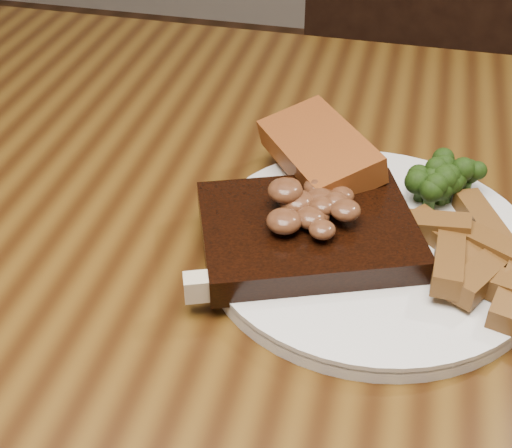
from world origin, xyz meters
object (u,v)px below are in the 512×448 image
at_px(plate, 371,249).
at_px(steak, 308,232).
at_px(garlic_bread, 318,170).
at_px(potato_wedges, 468,259).
at_px(chair_far, 423,141).
at_px(dining_table, 257,332).

relative_size(plate, steak, 1.61).
relative_size(garlic_bread, potato_wedges, 1.13).
height_order(chair_far, potato_wedges, chair_far).
bearing_deg(dining_table, chair_far, 79.00).
distance_m(dining_table, garlic_bread, 0.16).
bearing_deg(chair_far, garlic_bread, 86.76).
distance_m(dining_table, steak, 0.12).
relative_size(plate, potato_wedges, 2.55).
height_order(dining_table, garlic_bread, garlic_bread).
xyz_separation_m(chair_far, steak, (-0.10, -0.71, 0.32)).
distance_m(garlic_bread, potato_wedges, 0.16).
bearing_deg(plate, steak, -165.41).
distance_m(plate, garlic_bread, 0.10).
xyz_separation_m(plate, garlic_bread, (-0.06, 0.08, 0.02)).
relative_size(chair_far, potato_wedges, 7.83).
bearing_deg(dining_table, potato_wedges, 1.78).
bearing_deg(chair_far, plate, 92.53).
xyz_separation_m(dining_table, chair_far, (0.14, 0.72, -0.20)).
xyz_separation_m(steak, garlic_bread, (-0.01, 0.09, 0.00)).
relative_size(chair_far, plate, 3.07).
height_order(chair_far, garlic_bread, chair_far).
bearing_deg(dining_table, plate, 13.09).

